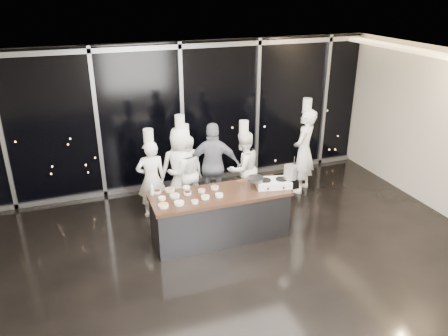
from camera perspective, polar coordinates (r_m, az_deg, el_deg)
The scene contains 15 objects.
ground at distance 7.43m, azimuth 1.88°, elevation -12.45°, with size 9.00×9.00×0.00m, color black.
room_shell at distance 6.45m, azimuth 3.60°, elevation 4.33°, with size 9.02×7.02×3.21m.
window_wall at distance 9.70m, azimuth -5.55°, elevation 6.72°, with size 8.90×0.11×3.20m.
demo_counter at distance 7.89m, azimuth -0.50°, elevation -6.20°, with size 2.46×0.86×0.90m.
stove at distance 7.96m, azimuth 6.44°, elevation -1.95°, with size 0.68×0.50×0.14m.
frying_pan at distance 7.85m, azimuth 4.07°, elevation -1.42°, with size 0.54×0.35×0.05m.
stock_pot at distance 7.96m, azimuth 8.69°, elevation -0.54°, with size 0.24×0.24×0.24m, color #B6B6B9.
prep_bowls at distance 7.58m, azimuth -5.24°, elevation -3.58°, with size 1.17×0.72×0.05m.
squeeze_bottle at distance 7.68m, azimuth -9.43°, elevation -2.77°, with size 0.06×0.06×0.22m.
chef_far_left at distance 8.58m, azimuth -9.47°, elevation -1.32°, with size 0.58×0.38×1.81m.
chef_left at distance 8.80m, azimuth -5.55°, elevation 0.04°, with size 0.91×0.64×1.98m.
chef_center at distance 8.83m, azimuth -5.03°, elevation -0.51°, with size 0.78×0.61×1.79m.
guest at distance 8.83m, azimuth -1.34°, elevation 0.30°, with size 1.14×0.75×1.79m.
chef_right at distance 8.98m, azimuth 2.51°, elevation 0.02°, with size 0.91×0.80×1.80m.
chef_side at distance 9.63m, azimuth 10.38°, elevation 2.27°, with size 0.81×0.78×2.11m.
Camera 1 is at (-2.28, -5.59, 4.32)m, focal length 35.00 mm.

